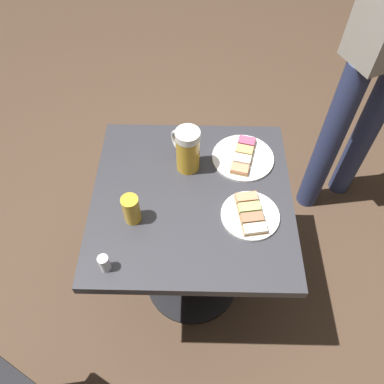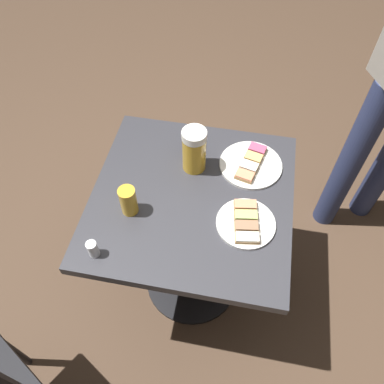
% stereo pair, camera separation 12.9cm
% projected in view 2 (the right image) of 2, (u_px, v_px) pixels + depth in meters
% --- Properties ---
extents(ground_plane, '(6.00, 6.00, 0.00)m').
position_uv_depth(ground_plane, '(192.00, 279.00, 1.87)').
color(ground_plane, '#4C3828').
extents(cafe_table, '(0.69, 0.69, 0.70)m').
position_uv_depth(cafe_table, '(192.00, 221.00, 1.45)').
color(cafe_table, black).
rests_on(cafe_table, ground_plane).
extents(plate_near, '(0.19, 0.19, 0.03)m').
position_uv_depth(plate_near, '(246.00, 223.00, 1.23)').
color(plate_near, white).
rests_on(plate_near, cafe_table).
extents(plate_far, '(0.23, 0.23, 0.03)m').
position_uv_depth(plate_far, '(251.00, 164.00, 1.38)').
color(plate_far, white).
rests_on(plate_far, cafe_table).
extents(beer_mug, '(0.11, 0.13, 0.17)m').
position_uv_depth(beer_mug, '(194.00, 149.00, 1.32)').
color(beer_mug, gold).
rests_on(beer_mug, cafe_table).
extents(beer_glass_small, '(0.06, 0.06, 0.11)m').
position_uv_depth(beer_glass_small, '(128.00, 201.00, 1.23)').
color(beer_glass_small, gold).
rests_on(beer_glass_small, cafe_table).
extents(salt_shaker, '(0.03, 0.03, 0.06)m').
position_uv_depth(salt_shaker, '(93.00, 249.00, 1.15)').
color(salt_shaker, silver).
rests_on(salt_shaker, cafe_table).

